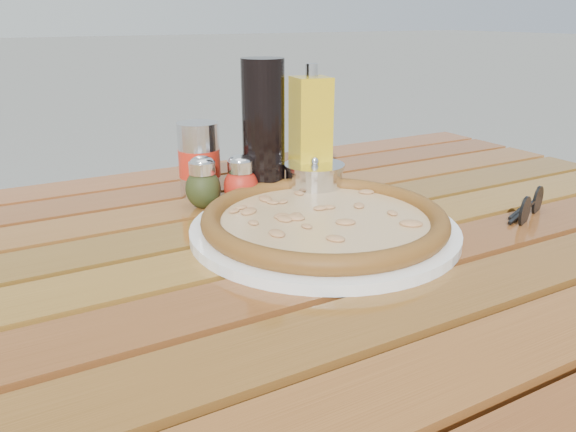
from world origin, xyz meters
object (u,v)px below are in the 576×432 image
olive_oil_cruet (310,136)px  parmesan_tin (314,181)px  pepper_shaker (241,182)px  dark_bottle (263,131)px  pizza (324,219)px  sunglasses (529,207)px  soda_can (199,160)px  plate (324,230)px  oregano_shaker (203,183)px  table (295,294)px

olive_oil_cruet → parmesan_tin: olive_oil_cruet is taller
pepper_shaker → dark_bottle: bearing=14.3°
pizza → sunglasses: bearing=-16.4°
dark_bottle → soda_can: 0.12m
plate → pepper_shaker: 0.18m
pizza → soda_can: soda_can is taller
plate → oregano_shaker: bearing=118.2°
pepper_shaker → sunglasses: 0.43m
pizza → pepper_shaker: bearing=105.3°
table → dark_bottle: dark_bottle is taller
dark_bottle → sunglasses: size_ratio=2.06×
oregano_shaker → sunglasses: size_ratio=0.77×
pizza → parmesan_tin: bearing=63.4°
pizza → plate: bearing=90.0°
pepper_shaker → olive_oil_cruet: olive_oil_cruet is taller
plate → pepper_shaker: pepper_shaker is taller
dark_bottle → plate: bearing=-90.2°
plate → table: bearing=-174.4°
oregano_shaker → dark_bottle: dark_bottle is taller
oregano_shaker → sunglasses: oregano_shaker is taller
pepper_shaker → soda_can: (-0.04, 0.08, 0.02)m
plate → parmesan_tin: 0.15m
table → pizza: pizza is taller
oregano_shaker → plate: bearing=-61.8°
olive_oil_cruet → parmesan_tin: (-0.01, -0.03, -0.07)m
olive_oil_cruet → soda_can: bearing=152.8°
sunglasses → pizza: bearing=140.9°
plate → sunglasses: 0.31m
pepper_shaker → sunglasses: bearing=-36.4°
pizza → oregano_shaker: size_ratio=4.39×
plate → soda_can: soda_can is taller
olive_oil_cruet → oregano_shaker: bearing=173.2°
dark_bottle → parmesan_tin: (0.07, -0.04, -0.08)m
soda_can → parmesan_tin: soda_can is taller
pepper_shaker → oregano_shaker: bearing=159.8°
plate → pizza: bearing=-90.0°
soda_can → pizza: bearing=-71.8°
oregano_shaker → parmesan_tin: size_ratio=0.70×
table → sunglasses: sunglasses is taller
table → oregano_shaker: 0.23m
oregano_shaker → soda_can: bearing=73.0°
table → parmesan_tin: parmesan_tin is taller
table → olive_oil_cruet: size_ratio=6.67×
oregano_shaker → sunglasses: (0.40, -0.27, -0.02)m
plate → sunglasses: bearing=-16.4°
pizza → pepper_shaker: 0.17m
pizza → dark_bottle: (0.00, 0.18, 0.09)m
table → olive_oil_cruet: bearing=53.6°
olive_oil_cruet → sunglasses: bearing=-48.9°
sunglasses → olive_oil_cruet: bearing=108.4°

